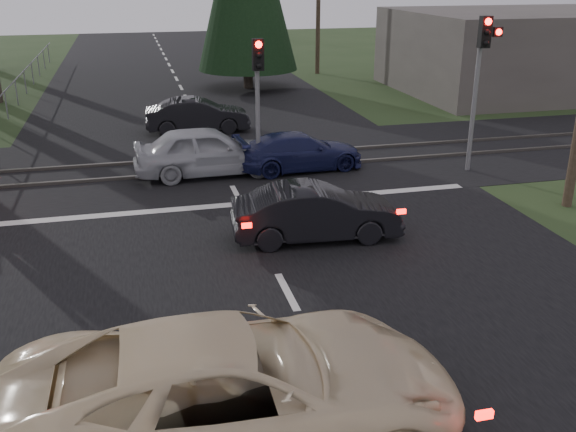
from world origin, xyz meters
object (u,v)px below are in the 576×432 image
object	(u,v)px
silver_car	(207,151)
blue_sedan	(299,152)
traffic_signal_center	(258,84)
dark_hatchback	(316,213)
cream_coupe	(233,389)
traffic_signal_right	(482,64)
dark_car_far	(198,115)

from	to	relation	value
silver_car	blue_sedan	xyz separation A→B (m)	(2.89, -0.15, -0.17)
traffic_signal_center	blue_sedan	world-z (taller)	traffic_signal_center
traffic_signal_center	dark_hatchback	bearing A→B (deg)	-86.70
traffic_signal_center	cream_coupe	world-z (taller)	traffic_signal_center
dark_hatchback	silver_car	distance (m)	5.94
traffic_signal_center	silver_car	bearing A→B (deg)	164.56
traffic_signal_right	dark_car_far	xyz separation A→B (m)	(-7.75, 7.28, -2.66)
traffic_signal_right	traffic_signal_center	bearing A→B (deg)	169.59
traffic_signal_center	dark_car_far	xyz separation A→B (m)	(-1.20, 6.08, -2.15)
traffic_signal_right	silver_car	bearing A→B (deg)	168.61
dark_hatchback	cream_coupe	bearing A→B (deg)	159.22
traffic_signal_center	cream_coupe	distance (m)	12.15
blue_sedan	dark_hatchback	bearing A→B (deg)	164.99
traffic_signal_center	cream_coupe	bearing A→B (deg)	-103.03
cream_coupe	dark_car_far	world-z (taller)	cream_coupe
silver_car	traffic_signal_right	bearing A→B (deg)	-102.92
cream_coupe	blue_sedan	size ratio (longest dim) A/B	1.50
cream_coupe	dark_car_far	size ratio (longest dim) A/B	1.53
silver_car	dark_car_far	bearing A→B (deg)	-5.06
traffic_signal_right	dark_hatchback	bearing A→B (deg)	-147.30
traffic_signal_right	blue_sedan	distance (m)	6.06
silver_car	cream_coupe	bearing A→B (deg)	173.02
traffic_signal_right	blue_sedan	world-z (taller)	traffic_signal_right
traffic_signal_right	traffic_signal_center	world-z (taller)	traffic_signal_right
cream_coupe	dark_hatchback	world-z (taller)	cream_coupe
silver_car	dark_hatchback	bearing A→B (deg)	-163.38
dark_hatchback	blue_sedan	xyz separation A→B (m)	(1.04, 5.49, -0.06)
dark_hatchback	dark_car_far	xyz separation A→B (m)	(-1.50, 11.29, 0.01)
dark_hatchback	blue_sedan	world-z (taller)	dark_hatchback
cream_coupe	dark_hatchback	bearing A→B (deg)	-23.94
traffic_signal_right	dark_hatchback	xyz separation A→B (m)	(-6.25, -4.01, -2.67)
cream_coupe	traffic_signal_right	bearing A→B (deg)	-40.47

